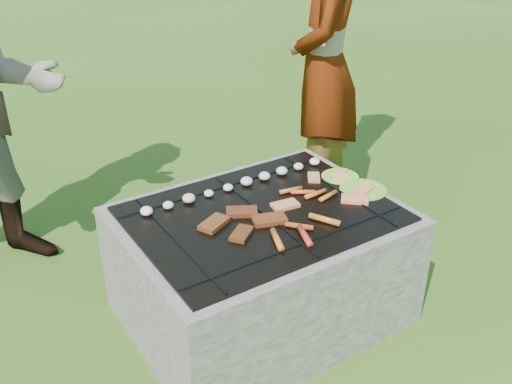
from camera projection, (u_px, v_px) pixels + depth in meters
lawn at (261, 313)px, 2.99m from camera, size 60.00×60.00×0.00m
fire_pit at (261, 269)px, 2.86m from camera, size 1.30×1.00×0.62m
mushrooms at (238, 184)px, 2.92m from camera, size 1.06×0.06×0.04m
pork_slabs at (243, 221)px, 2.62m from camera, size 0.40×0.30×0.02m
sausages at (305, 215)px, 2.65m from camera, size 0.55×0.48×0.03m
bread_on_grate at (319, 196)px, 2.82m from camera, size 0.46×0.43×0.02m
plate_far at (340, 177)px, 3.04m from camera, size 0.24×0.24×0.03m
plate_near at (363, 190)px, 2.90m from camera, size 0.31×0.31×0.03m
cook at (326, 67)px, 3.62m from camera, size 0.81×0.83×1.92m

